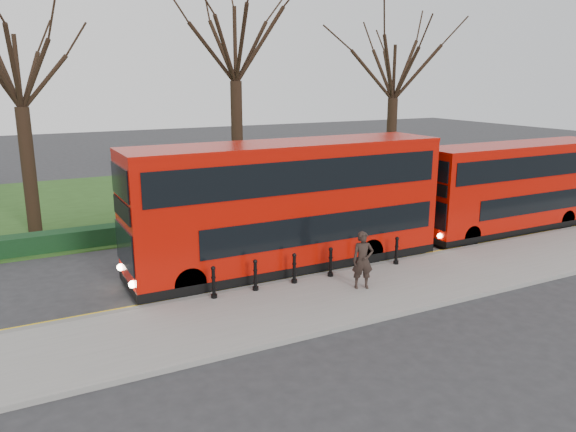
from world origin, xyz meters
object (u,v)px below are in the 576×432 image
bollard_row (313,266)px  pedestrian (363,260)px  bus_rear (515,188)px  bus_lead (287,207)px

bollard_row → pedestrian: (1.05, -1.45, 0.46)m
bollard_row → bus_rear: bus_rear is taller
bus_rear → pedestrian: 11.12m
bollard_row → bus_rear: 11.88m
bus_lead → pedestrian: 3.68m
pedestrian → bus_lead: bearing=131.0°
bus_lead → bus_rear: size_ratio=1.16×
bollard_row → pedestrian: pedestrian is taller
bollard_row → bus_lead: (-0.03, 1.83, 1.71)m
bollard_row → bus_lead: bus_lead is taller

